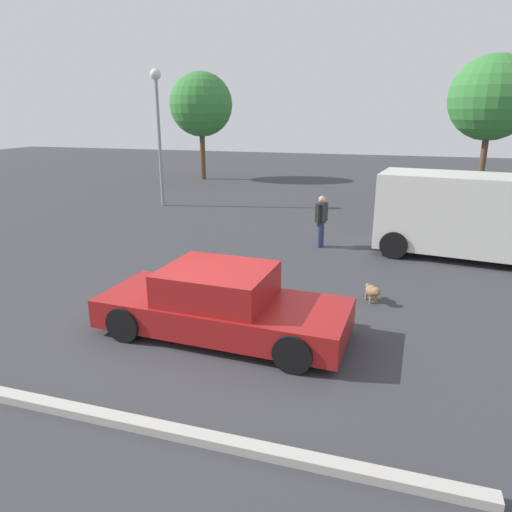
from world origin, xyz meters
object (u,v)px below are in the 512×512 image
(sedan_foreground, at_px, (222,304))
(pedestrian, at_px, (321,217))
(dog, at_px, (373,291))
(light_post_near, at_px, (158,113))
(van_white, at_px, (478,215))

(sedan_foreground, height_order, pedestrian, pedestrian)
(dog, bearing_deg, sedan_foreground, -73.88)
(sedan_foreground, relative_size, light_post_near, 0.81)
(dog, height_order, light_post_near, light_post_near)
(van_white, relative_size, pedestrian, 3.51)
(van_white, bearing_deg, light_post_near, -12.50)
(van_white, bearing_deg, dog, 66.50)
(light_post_near, bearing_deg, sedan_foreground, -57.17)
(pedestrian, bearing_deg, dog, -52.33)
(sedan_foreground, relative_size, pedestrian, 2.93)
(dog, bearing_deg, light_post_near, -158.23)
(dog, bearing_deg, pedestrian, 177.82)
(light_post_near, bearing_deg, pedestrian, -30.40)
(van_white, xyz_separation_m, light_post_near, (-11.94, 4.39, 2.64))
(sedan_foreground, height_order, light_post_near, light_post_near)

